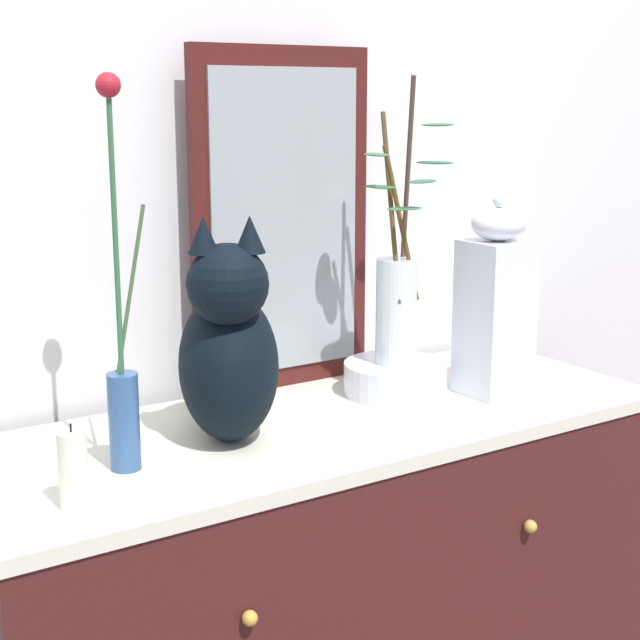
% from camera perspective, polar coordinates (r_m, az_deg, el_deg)
% --- Properties ---
extents(wall_back, '(4.40, 0.08, 2.60)m').
position_cam_1_polar(wall_back, '(1.92, -5.23, 10.26)').
color(wall_back, silver).
rests_on(wall_back, ground_plane).
extents(sideboard, '(1.28, 0.50, 0.83)m').
position_cam_1_polar(sideboard, '(1.91, 0.00, -17.65)').
color(sideboard, '#3D1817').
rests_on(sideboard, ground_plane).
extents(mirror_leaning, '(0.38, 0.03, 0.65)m').
position_cam_1_polar(mirror_leaning, '(1.87, -2.21, 5.78)').
color(mirror_leaning, '#401412').
rests_on(mirror_leaning, sideboard).
extents(cat_sitting, '(0.26, 0.41, 0.38)m').
position_cam_1_polar(cat_sitting, '(1.60, -5.41, -1.72)').
color(cat_sitting, black).
rests_on(cat_sitting, sideboard).
extents(vase_slim_green, '(0.07, 0.05, 0.59)m').
position_cam_1_polar(vase_slim_green, '(1.50, -11.49, -3.06)').
color(vase_slim_green, '#2E4F82').
rests_on(vase_slim_green, sideboard).
extents(bowl_porcelain, '(0.20, 0.20, 0.06)m').
position_cam_1_polar(bowl_porcelain, '(1.88, 4.41, -3.41)').
color(bowl_porcelain, silver).
rests_on(bowl_porcelain, sideboard).
extents(vase_glass_clear, '(0.19, 0.15, 0.53)m').
position_cam_1_polar(vase_glass_clear, '(1.84, 4.54, 1.40)').
color(vase_glass_clear, silver).
rests_on(vase_glass_clear, bowl_porcelain).
extents(jar_lidded_porcelain, '(0.11, 0.11, 0.38)m').
position_cam_1_polar(jar_lidded_porcelain, '(1.87, 10.19, 0.90)').
color(jar_lidded_porcelain, silver).
rests_on(jar_lidded_porcelain, sideboard).
extents(candle_pillar, '(0.04, 0.04, 0.12)m').
position_cam_1_polar(candle_pillar, '(1.40, -14.22, -8.50)').
color(candle_pillar, silver).
rests_on(candle_pillar, sideboard).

